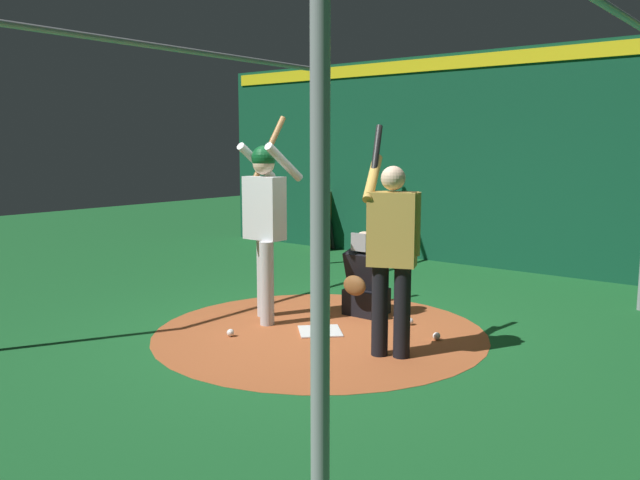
{
  "coord_description": "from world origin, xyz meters",
  "views": [
    {
      "loc": [
        4.98,
        3.92,
        1.88
      ],
      "look_at": [
        0.0,
        0.0,
        0.95
      ],
      "focal_mm": 36.11,
      "sensor_mm": 36.0,
      "label": 1
    }
  ],
  "objects_px": {
    "visitor": "(392,247)",
    "baseball_0": "(437,336)",
    "baseball_1": "(410,321)",
    "catcher": "(365,283)",
    "home_plate": "(320,331)",
    "batter": "(265,214)",
    "baseball_2": "(230,333)",
    "bat_rack": "(327,223)"
  },
  "relations": [
    {
      "from": "visitor",
      "to": "baseball_0",
      "type": "bearing_deg",
      "value": 149.05
    },
    {
      "from": "bat_rack",
      "to": "baseball_0",
      "type": "relative_size",
      "value": 14.2
    },
    {
      "from": "batter",
      "to": "home_plate",
      "type": "bearing_deg",
      "value": 89.81
    },
    {
      "from": "home_plate",
      "to": "visitor",
      "type": "bearing_deg",
      "value": 78.54
    },
    {
      "from": "visitor",
      "to": "catcher",
      "type": "bearing_deg",
      "value": -158.28
    },
    {
      "from": "bat_rack",
      "to": "batter",
      "type": "bearing_deg",
      "value": 29.83
    },
    {
      "from": "baseball_0",
      "to": "baseball_2",
      "type": "xyz_separation_m",
      "value": [
        1.16,
        -1.67,
        0.0
      ]
    },
    {
      "from": "home_plate",
      "to": "catcher",
      "type": "distance_m",
      "value": 0.92
    },
    {
      "from": "catcher",
      "to": "baseball_2",
      "type": "height_order",
      "value": "catcher"
    },
    {
      "from": "home_plate",
      "to": "catcher",
      "type": "xyz_separation_m",
      "value": [
        -0.84,
        -0.03,
        0.36
      ]
    },
    {
      "from": "baseball_2",
      "to": "baseball_0",
      "type": "bearing_deg",
      "value": 124.87
    },
    {
      "from": "visitor",
      "to": "baseball_1",
      "type": "height_order",
      "value": "visitor"
    },
    {
      "from": "baseball_1",
      "to": "baseball_0",
      "type": "bearing_deg",
      "value": 57.31
    },
    {
      "from": "bat_rack",
      "to": "baseball_1",
      "type": "distance_m",
      "value": 5.12
    },
    {
      "from": "catcher",
      "to": "baseball_1",
      "type": "distance_m",
      "value": 0.7
    },
    {
      "from": "bat_rack",
      "to": "baseball_2",
      "type": "xyz_separation_m",
      "value": [
        4.91,
        2.57,
        -0.45
      ]
    },
    {
      "from": "visitor",
      "to": "bat_rack",
      "type": "distance_m",
      "value": 6.07
    },
    {
      "from": "batter",
      "to": "baseball_0",
      "type": "xyz_separation_m",
      "value": [
        -0.48,
        1.81,
        -1.12
      ]
    },
    {
      "from": "catcher",
      "to": "baseball_0",
      "type": "distance_m",
      "value": 1.2
    },
    {
      "from": "baseball_2",
      "to": "catcher",
      "type": "bearing_deg",
      "value": 159.37
    },
    {
      "from": "visitor",
      "to": "bat_rack",
      "type": "relative_size",
      "value": 1.97
    },
    {
      "from": "visitor",
      "to": "baseball_1",
      "type": "xyz_separation_m",
      "value": [
        -0.98,
        -0.37,
        -0.95
      ]
    },
    {
      "from": "batter",
      "to": "catcher",
      "type": "height_order",
      "value": "batter"
    },
    {
      "from": "catcher",
      "to": "baseball_1",
      "type": "bearing_deg",
      "value": 85.21
    },
    {
      "from": "home_plate",
      "to": "baseball_0",
      "type": "bearing_deg",
      "value": 114.46
    },
    {
      "from": "bat_rack",
      "to": "baseball_0",
      "type": "distance_m",
      "value": 5.67
    },
    {
      "from": "visitor",
      "to": "bat_rack",
      "type": "xyz_separation_m",
      "value": [
        -4.42,
        -4.13,
        -0.5
      ]
    },
    {
      "from": "baseball_0",
      "to": "baseball_1",
      "type": "bearing_deg",
      "value": -122.69
    },
    {
      "from": "batter",
      "to": "bat_rack",
      "type": "distance_m",
      "value": 4.92
    },
    {
      "from": "batter",
      "to": "baseball_0",
      "type": "distance_m",
      "value": 2.18
    },
    {
      "from": "visitor",
      "to": "baseball_0",
      "type": "height_order",
      "value": "visitor"
    },
    {
      "from": "home_plate",
      "to": "batter",
      "type": "relative_size",
      "value": 0.19
    },
    {
      "from": "home_plate",
      "to": "batter",
      "type": "xyz_separation_m",
      "value": [
        -0.0,
        -0.75,
        1.15
      ]
    },
    {
      "from": "home_plate",
      "to": "baseball_1",
      "type": "relative_size",
      "value": 5.68
    },
    {
      "from": "home_plate",
      "to": "baseball_1",
      "type": "height_order",
      "value": "baseball_1"
    },
    {
      "from": "baseball_1",
      "to": "baseball_2",
      "type": "distance_m",
      "value": 1.89
    },
    {
      "from": "bat_rack",
      "to": "baseball_2",
      "type": "bearing_deg",
      "value": 27.67
    },
    {
      "from": "baseball_1",
      "to": "baseball_2",
      "type": "relative_size",
      "value": 1.0
    },
    {
      "from": "visitor",
      "to": "baseball_0",
      "type": "distance_m",
      "value": 1.17
    },
    {
      "from": "batter",
      "to": "catcher",
      "type": "xyz_separation_m",
      "value": [
        -0.84,
        0.72,
        -0.79
      ]
    },
    {
      "from": "batter",
      "to": "baseball_2",
      "type": "distance_m",
      "value": 1.32
    },
    {
      "from": "baseball_2",
      "to": "baseball_1",
      "type": "bearing_deg",
      "value": 140.99
    }
  ]
}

